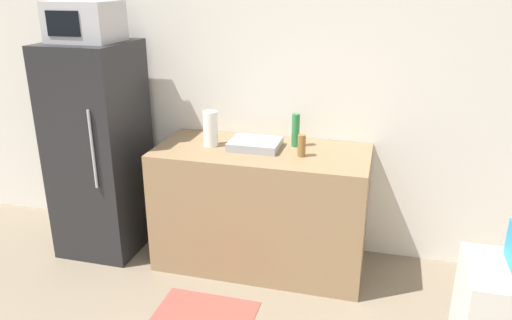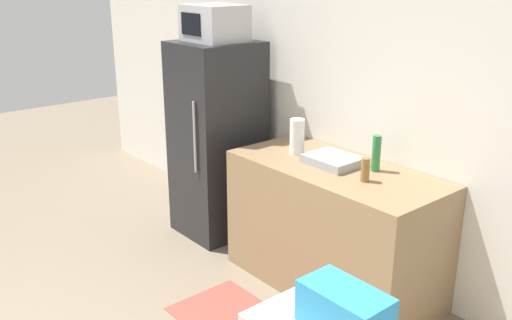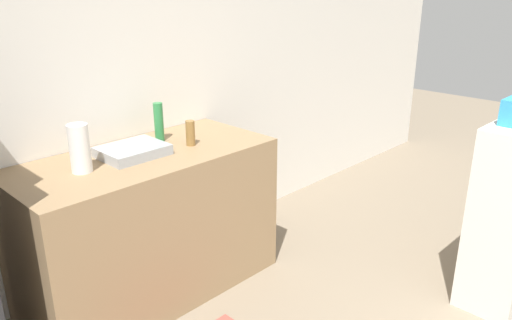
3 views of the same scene
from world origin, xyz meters
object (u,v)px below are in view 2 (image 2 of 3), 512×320
paper_towel_roll (297,137)px  basket (345,310)px  bottle_short (365,170)px  microwave (215,23)px  refrigerator (217,140)px  bottle_tall (376,153)px

paper_towel_roll → basket: bearing=-40.5°
bottle_short → paper_towel_roll: paper_towel_roll is taller
paper_towel_roll → bottle_short: bearing=-5.0°
microwave → paper_towel_roll: (0.91, 0.06, -0.75)m
refrigerator → bottle_short: bearing=-0.1°
microwave → bottle_tall: microwave is taller
microwave → paper_towel_roll: size_ratio=1.78×
refrigerator → paper_towel_roll: 0.94m
refrigerator → bottle_short: 1.61m
refrigerator → paper_towel_roll: (0.91, 0.06, 0.22)m
microwave → bottle_short: size_ratio=2.98×
basket → bottle_tall: bearing=125.8°
microwave → bottle_tall: size_ratio=1.88×
bottle_tall → basket: size_ratio=0.86×
refrigerator → basket: bearing=-28.8°
bottle_tall → paper_towel_roll: size_ratio=0.94×
microwave → bottle_tall: bearing=7.8°
refrigerator → microwave: microwave is taller
paper_towel_roll → refrigerator: bearing=-176.4°
microwave → basket: size_ratio=1.61×
refrigerator → paper_towel_roll: bearing=3.6°
basket → bottle_short: bearing=127.4°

